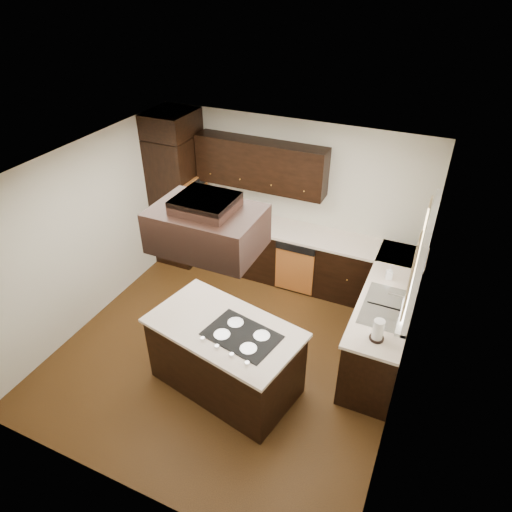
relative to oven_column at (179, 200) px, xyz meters
name	(u,v)px	position (x,y,z in m)	size (l,w,h in m)	color
floor	(231,349)	(1.78, -1.71, -1.07)	(4.20, 4.20, 0.02)	brown
ceiling	(223,173)	(1.78, -1.71, 1.45)	(4.20, 4.20, 0.02)	white
wall_back	(291,200)	(1.78, 0.40, 0.19)	(4.20, 0.02, 2.50)	beige
wall_front	(110,407)	(1.78, -3.81, 0.19)	(4.20, 0.02, 2.50)	beige
wall_left	(87,235)	(-0.33, -1.71, 0.19)	(0.02, 4.20, 2.50)	beige
wall_right	(411,322)	(3.88, -1.71, 0.19)	(0.02, 4.20, 2.50)	beige
oven_column	(179,200)	(0.00, 0.00, 0.00)	(0.65, 0.75, 2.12)	black
wall_oven_face	(197,201)	(0.35, 0.00, 0.06)	(0.05, 0.62, 0.78)	#C36D2E
base_cabinets_back	(284,254)	(1.81, 0.09, -0.62)	(2.93, 0.60, 0.88)	black
base_cabinets_right	(385,320)	(3.58, -0.80, -0.62)	(0.60, 2.40, 0.88)	black
countertop_back	(284,230)	(1.81, 0.08, -0.16)	(2.93, 0.63, 0.04)	#FAE4CF
countertop_right	(390,292)	(3.56, -0.80, -0.16)	(0.63, 2.40, 0.04)	#FAE4CF
upper_cabinets	(260,165)	(1.34, 0.23, 0.75)	(2.00, 0.34, 0.72)	black
dishwasher_front	(294,271)	(2.10, -0.20, -0.66)	(0.60, 0.05, 0.72)	#C36D2E
window_frame	(422,261)	(3.85, -1.16, 0.59)	(0.06, 1.32, 1.12)	white
window_pane	(425,262)	(3.87, -1.16, 0.59)	(0.00, 1.20, 1.00)	white
curtain_left	(411,277)	(3.79, -1.57, 0.64)	(0.02, 0.34, 0.90)	#EFE6BD
curtain_right	(422,237)	(3.79, -0.74, 0.64)	(0.02, 0.34, 0.90)	#EFE6BD
sink_rim	(386,307)	(3.58, -1.16, -0.14)	(0.52, 0.84, 0.01)	silver
island	(225,357)	(1.99, -2.24, -0.62)	(1.66, 0.91, 0.88)	black
island_top	(224,328)	(1.99, -2.24, -0.16)	(1.72, 0.97, 0.04)	#FAE4CF
cooktop	(242,335)	(2.24, -2.29, -0.13)	(0.79, 0.52, 0.01)	black
range_hood	(207,229)	(1.88, -2.25, 1.10)	(1.05, 0.72, 0.42)	black
hood_duct	(206,203)	(1.88, -2.25, 1.38)	(0.55, 0.50, 0.13)	black
blender_base	(217,212)	(0.67, 0.06, -0.09)	(0.15, 0.15, 0.10)	silver
blender_pitcher	(217,201)	(0.67, 0.06, 0.09)	(0.13, 0.13, 0.26)	silver
spice_rack	(248,215)	(1.25, 0.00, 0.02)	(0.37, 0.09, 0.31)	black
mixing_bowl	(211,211)	(0.55, 0.07, -0.11)	(0.25, 0.25, 0.06)	white
soap_bottle	(389,273)	(3.49, -0.57, -0.05)	(0.08, 0.08, 0.18)	white
paper_towel	(378,330)	(3.58, -1.74, -0.01)	(0.12, 0.12, 0.26)	white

